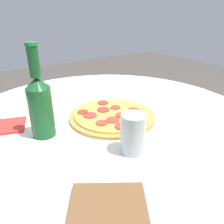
{
  "coord_description": "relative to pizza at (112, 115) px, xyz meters",
  "views": [
    {
      "loc": [
        0.35,
        0.54,
        1.1
      ],
      "look_at": [
        -0.01,
        0.01,
        0.79
      ],
      "focal_mm": 35.0,
      "sensor_mm": 36.0,
      "label": 1
    }
  ],
  "objects": [
    {
      "name": "table",
      "position": [
        0.01,
        -0.01,
        -0.22
      ],
      "size": [
        1.02,
        1.02,
        0.77
      ],
      "color": "white",
      "rests_on": "ground_plane"
    },
    {
      "name": "pizza",
      "position": [
        0.0,
        0.0,
        0.0
      ],
      "size": [
        0.28,
        0.28,
        0.02
      ],
      "color": "#C68E47",
      "rests_on": "table"
    },
    {
      "name": "beer_bottle",
      "position": [
        0.22,
        -0.02,
        0.09
      ],
      "size": [
        0.06,
        0.06,
        0.26
      ],
      "color": "#195628",
      "rests_on": "table"
    },
    {
      "name": "drinking_glass",
      "position": [
        0.06,
        0.18,
        0.04
      ],
      "size": [
        0.06,
        0.06,
        0.1
      ],
      "color": "#ADBCC6",
      "rests_on": "table"
    }
  ]
}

